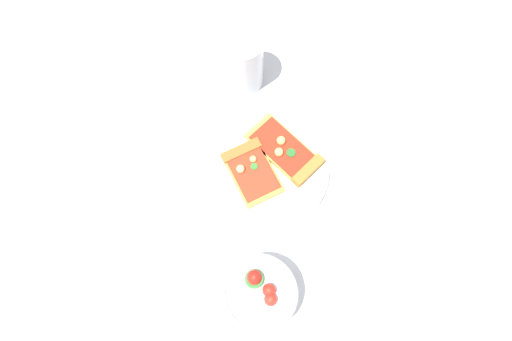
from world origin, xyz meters
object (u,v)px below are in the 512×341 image
at_px(pizza_slice_near, 250,168).
at_px(salad_bowl, 259,294).
at_px(plate, 266,169).
at_px(pizza_slice_far, 289,153).
at_px(soda_glass, 243,63).

xyz_separation_m(pizza_slice_near, salad_bowl, (-0.15, 0.18, 0.01)).
distance_m(plate, salad_bowl, 0.24).
bearing_deg(pizza_slice_far, salad_bowl, 113.86).
bearing_deg(salad_bowl, plate, -57.25).
bearing_deg(soda_glass, pizza_slice_far, 152.73).
height_order(pizza_slice_near, pizza_slice_far, same).
distance_m(plate, pizza_slice_near, 0.03).
xyz_separation_m(plate, salad_bowl, (-0.13, 0.20, 0.03)).
relative_size(pizza_slice_far, soda_glass, 1.16).
relative_size(plate, soda_glass, 1.76).
distance_m(plate, pizza_slice_far, 0.05).
bearing_deg(pizza_slice_near, plate, -136.12).
bearing_deg(pizza_slice_near, salad_bowl, 130.28).
height_order(pizza_slice_near, salad_bowl, salad_bowl).
height_order(plate, soda_glass, soda_glass).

